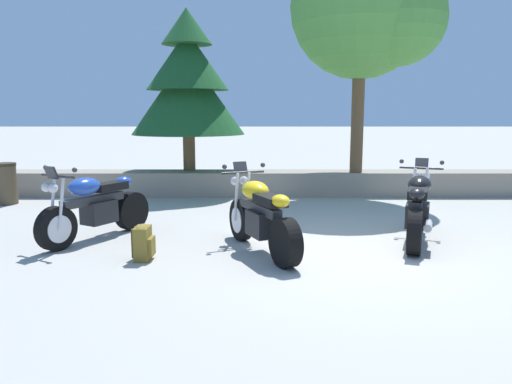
% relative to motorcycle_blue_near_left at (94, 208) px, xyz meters
% --- Properties ---
extents(ground_plane, '(120.00, 120.00, 0.00)m').
position_rel_motorcycle_blue_near_left_xyz_m(ground_plane, '(3.75, -0.74, -0.49)').
color(ground_plane, '#A3A099').
extents(stone_wall, '(36.00, 0.80, 0.55)m').
position_rel_motorcycle_blue_near_left_xyz_m(stone_wall, '(3.75, 4.06, -0.21)').
color(stone_wall, gray).
rests_on(stone_wall, ground).
extents(motorcycle_blue_near_left, '(1.22, 1.86, 1.18)m').
position_rel_motorcycle_blue_near_left_xyz_m(motorcycle_blue_near_left, '(0.00, 0.00, 0.00)').
color(motorcycle_blue_near_left, black).
rests_on(motorcycle_blue_near_left, ground).
extents(motorcycle_yellow_centre, '(1.07, 1.95, 1.18)m').
position_rel_motorcycle_blue_near_left_xyz_m(motorcycle_yellow_centre, '(2.47, -0.66, 0.00)').
color(motorcycle_yellow_centre, black).
rests_on(motorcycle_yellow_centre, ground).
extents(motorcycle_black_far_right, '(0.98, 1.99, 1.18)m').
position_rel_motorcycle_blue_near_left_xyz_m(motorcycle_black_far_right, '(4.80, -0.11, 0.00)').
color(motorcycle_black_far_right, black).
rests_on(motorcycle_black_far_right, ground).
extents(rider_backpack, '(0.26, 0.30, 0.47)m').
position_rel_motorcycle_blue_near_left_xyz_m(rider_backpack, '(0.95, -1.05, -0.24)').
color(rider_backpack, brown).
rests_on(rider_backpack, ground).
extents(pine_tree_far_left, '(2.61, 2.61, 3.67)m').
position_rel_motorcycle_blue_near_left_xyz_m(pine_tree_far_left, '(0.85, 4.32, 2.10)').
color(pine_tree_far_left, brown).
rests_on(pine_tree_far_left, stone_wall).
extents(leafy_tree_mid_left, '(3.22, 3.07, 5.12)m').
position_rel_motorcycle_blue_near_left_xyz_m(leafy_tree_mid_left, '(4.83, 3.81, 3.58)').
color(leafy_tree_mid_left, brown).
rests_on(leafy_tree_mid_left, stone_wall).
extents(trash_bin, '(0.46, 0.46, 0.86)m').
position_rel_motorcycle_blue_near_left_xyz_m(trash_bin, '(-2.80, 2.90, -0.05)').
color(trash_bin, brown).
rests_on(trash_bin, ground).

